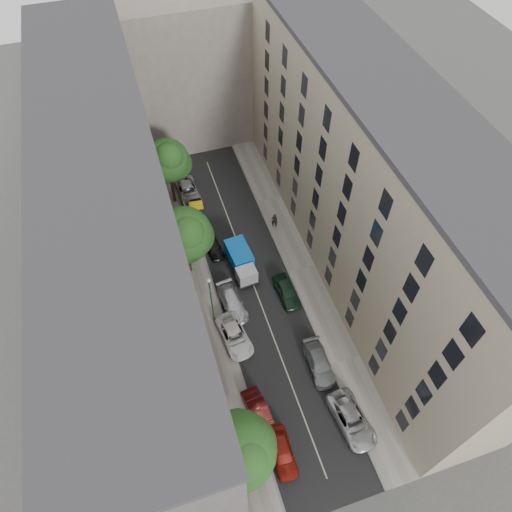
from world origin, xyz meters
name	(u,v)px	position (x,y,z in m)	size (l,w,h in m)	color
ground	(252,282)	(0.00, 0.00, 0.00)	(120.00, 120.00, 0.00)	#4C4C49
road_surface	(252,282)	(0.00, 0.00, 0.01)	(8.00, 44.00, 0.02)	black
sidewalk_left	(201,295)	(-5.50, 0.00, 0.07)	(3.00, 44.00, 0.15)	gray
sidewalk_right	(302,269)	(5.50, 0.00, 0.07)	(3.00, 44.00, 0.15)	gray
building_left	(125,247)	(-11.00, 0.00, 10.00)	(8.00, 44.00, 20.00)	#4A4745
building_right	(366,190)	(11.00, 0.00, 10.00)	(8.00, 44.00, 20.00)	tan
building_endcap	(185,65)	(0.00, 28.00, 9.00)	(18.00, 12.00, 18.00)	gray
tarp_truck	(241,261)	(-0.60, 2.03, 1.34)	(2.48, 5.43, 2.44)	black
car_left_0	(282,452)	(-2.80, -17.00, 0.74)	(1.74, 4.32, 1.47)	maroon
car_left_1	(259,412)	(-3.60, -13.40, 0.73)	(1.55, 4.46, 1.47)	#4B0F0F
car_left_2	(234,336)	(-3.60, -5.80, 0.71)	(2.37, 5.14, 1.43)	silver
car_left_3	(232,303)	(-2.80, -2.20, 0.71)	(1.99, 4.89, 1.42)	silver
car_left_4	(213,246)	(-2.80, 5.40, 0.65)	(1.54, 3.82, 1.30)	black
car_left_5	(197,212)	(-3.31, 11.00, 0.65)	(1.38, 3.96, 1.31)	black
car_left_6	(188,191)	(-3.60, 14.60, 0.74)	(2.45, 5.31, 1.47)	#B6B5BA
car_right_0	(352,420)	(3.60, -16.34, 0.75)	(2.48, 5.38, 1.50)	#BBBBC0
car_right_1	(319,363)	(2.96, -10.80, 0.69)	(1.94, 4.77, 1.38)	gray
car_right_2	(287,291)	(2.80, -2.60, 0.74)	(1.75, 4.35, 1.48)	black
tree_near	(239,452)	(-6.30, -17.11, 5.27)	(5.89, 5.70, 8.11)	#382619
tree_mid	(185,237)	(-5.72, 3.27, 5.72)	(5.81, 5.61, 8.59)	#382619
tree_far	(169,162)	(-5.24, 13.95, 6.15)	(5.14, 4.85, 8.87)	#382619
lamp_post	(211,296)	(-4.94, -3.20, 4.34)	(0.36, 0.36, 6.86)	#164E27
pedestrian	(274,220)	(4.68, 6.61, 1.11)	(0.70, 0.46, 1.92)	black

